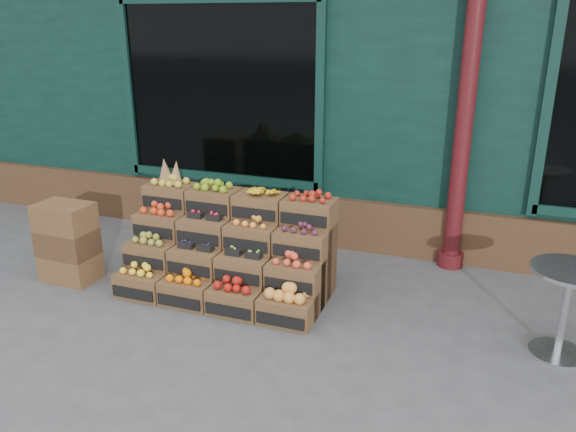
% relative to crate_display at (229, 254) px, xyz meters
% --- Properties ---
extents(ground, '(60.00, 60.00, 0.00)m').
position_rel_crate_display_xyz_m(ground, '(0.82, -0.69, -0.38)').
color(ground, '#49494C').
rests_on(ground, ground).
extents(shop_facade, '(12.00, 6.24, 4.80)m').
position_rel_crate_display_xyz_m(shop_facade, '(0.82, 4.42, 2.01)').
color(shop_facade, black).
rests_on(shop_facade, ground).
extents(crate_display, '(1.98, 0.97, 1.24)m').
position_rel_crate_display_xyz_m(crate_display, '(0.00, 0.00, 0.00)').
color(crate_display, brown).
rests_on(crate_display, ground).
extents(spare_crates, '(0.56, 0.39, 0.82)m').
position_rel_crate_display_xyz_m(spare_crates, '(-1.65, -0.35, 0.03)').
color(spare_crates, brown).
rests_on(spare_crates, ground).
extents(bistro_table, '(0.60, 0.60, 0.76)m').
position_rel_crate_display_xyz_m(bistro_table, '(2.99, -0.15, 0.09)').
color(bistro_table, '#B7BABE').
rests_on(bistro_table, ground).
extents(shopkeeper, '(0.79, 0.54, 2.11)m').
position_rel_crate_display_xyz_m(shopkeeper, '(-0.81, 2.06, 0.67)').
color(shopkeeper, '#195925').
rests_on(shopkeeper, ground).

